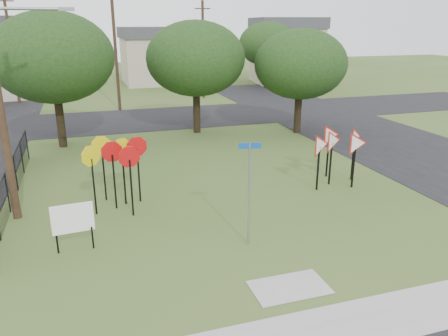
% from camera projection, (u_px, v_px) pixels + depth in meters
% --- Properties ---
extents(ground, '(140.00, 140.00, 0.00)m').
position_uv_depth(ground, '(255.00, 245.00, 13.57)').
color(ground, '#37511E').
extents(sidewalk, '(30.00, 1.60, 0.02)m').
position_uv_depth(sidewalk, '(325.00, 331.00, 9.77)').
color(sidewalk, gray).
rests_on(sidewalk, ground).
extents(street_right, '(8.00, 50.00, 0.02)m').
position_uv_depth(street_right, '(380.00, 139.00, 26.09)').
color(street_right, black).
rests_on(street_right, ground).
extents(street_far, '(60.00, 8.00, 0.02)m').
position_uv_depth(street_far, '(153.00, 118.00, 31.64)').
color(street_far, black).
rests_on(street_far, ground).
extents(curb_pad, '(2.00, 1.20, 0.02)m').
position_uv_depth(curb_pad, '(289.00, 287.00, 11.40)').
color(curb_pad, gray).
rests_on(curb_pad, ground).
extents(street_name_sign, '(0.67, 0.16, 3.27)m').
position_uv_depth(street_name_sign, '(249.00, 188.00, 13.09)').
color(street_name_sign, gray).
rests_on(street_name_sign, ground).
extents(stop_sign_cluster, '(2.41, 2.00, 2.59)m').
position_uv_depth(stop_sign_cluster, '(116.00, 158.00, 15.84)').
color(stop_sign_cluster, black).
rests_on(stop_sign_cluster, ground).
extents(yield_sign_cluster, '(3.01, 1.68, 2.44)m').
position_uv_depth(yield_sign_cluster, '(338.00, 143.00, 18.29)').
color(yield_sign_cluster, black).
rests_on(yield_sign_cluster, ground).
extents(info_board, '(1.22, 0.14, 1.53)m').
position_uv_depth(info_board, '(73.00, 220.00, 12.95)').
color(info_board, black).
rests_on(info_board, ground).
extents(far_pole_a, '(1.40, 0.24, 9.00)m').
position_uv_depth(far_pole_a, '(116.00, 51.00, 33.22)').
color(far_pole_a, '#3F2B1D').
rests_on(far_pole_a, ground).
extents(far_pole_b, '(1.40, 0.24, 8.50)m').
position_uv_depth(far_pole_b, '(203.00, 49.00, 39.24)').
color(far_pole_b, '#3F2B1D').
rests_on(far_pole_b, ground).
extents(far_pole_c, '(1.40, 0.24, 9.00)m').
position_uv_depth(far_pole_c, '(11.00, 48.00, 36.32)').
color(far_pole_c, '#3F2B1D').
rests_on(far_pole_c, ground).
extents(fence_run, '(0.05, 11.55, 1.50)m').
position_uv_depth(fence_run, '(12.00, 182.00, 16.76)').
color(fence_run, black).
rests_on(fence_run, ground).
extents(house_mid, '(8.40, 8.40, 6.20)m').
position_uv_depth(house_mid, '(159.00, 55.00, 49.88)').
color(house_mid, '#BDAF98').
rests_on(house_mid, ground).
extents(house_right, '(8.30, 8.30, 7.20)m').
position_uv_depth(house_right, '(286.00, 50.00, 50.18)').
color(house_right, '#BDAF98').
rests_on(house_right, ground).
extents(tree_near_left, '(6.40, 6.40, 7.27)m').
position_uv_depth(tree_near_left, '(53.00, 58.00, 22.95)').
color(tree_near_left, black).
rests_on(tree_near_left, ground).
extents(tree_near_mid, '(6.00, 6.00, 6.80)m').
position_uv_depth(tree_near_mid, '(196.00, 59.00, 26.27)').
color(tree_near_mid, black).
rests_on(tree_near_mid, ground).
extents(tree_near_right, '(5.60, 5.60, 6.33)m').
position_uv_depth(tree_near_right, '(300.00, 64.00, 26.31)').
color(tree_near_right, black).
rests_on(tree_near_right, ground).
extents(tree_far_right, '(6.00, 6.00, 6.80)m').
position_uv_depth(tree_far_right, '(268.00, 44.00, 45.12)').
color(tree_far_right, black).
rests_on(tree_far_right, ground).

